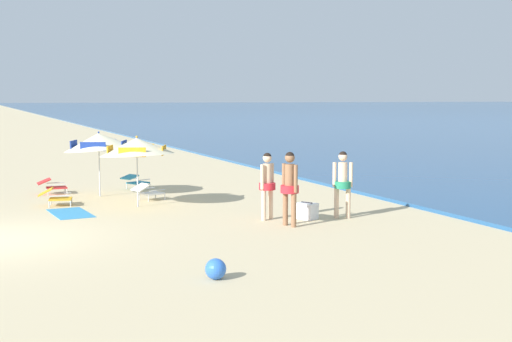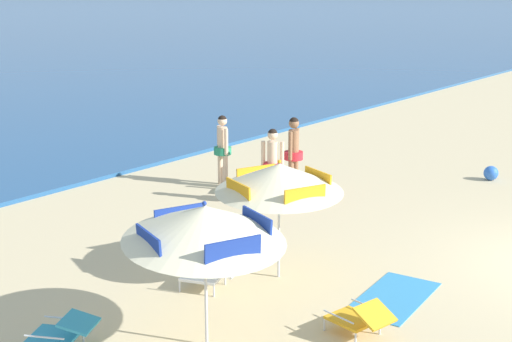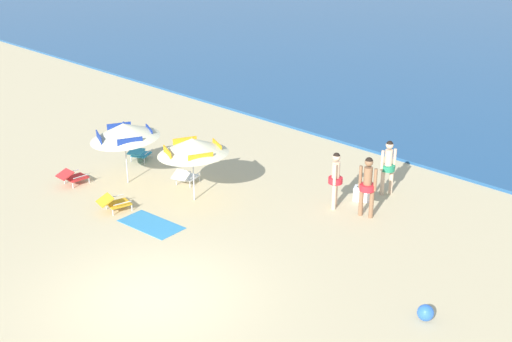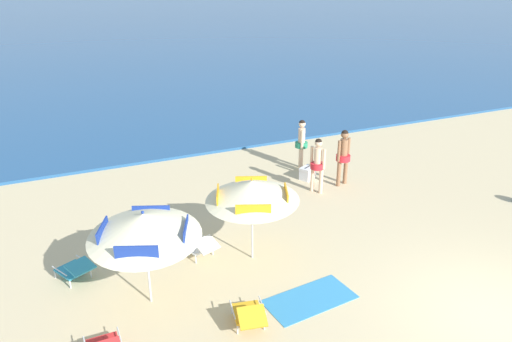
# 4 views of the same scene
# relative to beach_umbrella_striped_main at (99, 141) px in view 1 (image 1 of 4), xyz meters

# --- Properties ---
(beach_umbrella_striped_main) EXTENTS (2.78, 2.79, 2.02)m
(beach_umbrella_striped_main) POSITION_rel_beach_umbrella_striped_main_xyz_m (0.00, 0.00, 0.00)
(beach_umbrella_striped_main) COLOR silver
(beach_umbrella_striped_main) RESTS_ON ground
(beach_umbrella_striped_second) EXTENTS (2.90, 2.90, 1.97)m
(beach_umbrella_striped_second) POSITION_rel_beach_umbrella_striped_main_xyz_m (2.47, 0.62, -0.01)
(beach_umbrella_striped_second) COLOR silver
(beach_umbrella_striped_second) RESTS_ON ground
(lounge_chair_under_umbrella) EXTENTS (0.70, 0.97, 0.52)m
(lounge_chair_under_umbrella) POSITION_rel_beach_umbrella_striped_main_xyz_m (1.46, -1.48, -1.42)
(lounge_chair_under_umbrella) COLOR gold
(lounge_chair_under_umbrella) RESTS_ON ground
(lounge_chair_beside_umbrella) EXTENTS (0.58, 0.88, 0.51)m
(lounge_chair_beside_umbrella) POSITION_rel_beach_umbrella_striped_main_xyz_m (-1.06, -1.30, -1.42)
(lounge_chair_beside_umbrella) COLOR red
(lounge_chair_beside_umbrella) RESTS_ON ground
(lounge_chair_facing_sea) EXTENTS (0.79, 1.00, 0.51)m
(lounge_chair_facing_sea) POSITION_rel_beach_umbrella_striped_main_xyz_m (1.41, 1.16, -1.42)
(lounge_chair_facing_sea) COLOR white
(lounge_chair_facing_sea) RESTS_ON ground
(lounge_chair_spare_folded) EXTENTS (0.86, 1.00, 0.49)m
(lounge_chair_spare_folded) POSITION_rel_beach_umbrella_striped_main_xyz_m (-1.26, 1.37, -1.41)
(lounge_chair_spare_folded) COLOR teal
(lounge_chair_spare_folded) RESTS_ON ground
(person_standing_near_shore) EXTENTS (0.41, 0.46, 1.68)m
(person_standing_near_shore) POSITION_rel_beach_umbrella_striped_main_xyz_m (6.20, 4.95, -0.72)
(person_standing_near_shore) COLOR beige
(person_standing_near_shore) RESTS_ON ground
(person_standing_beside) EXTENTS (0.51, 0.43, 1.75)m
(person_standing_beside) POSITION_rel_beach_umbrella_striped_main_xyz_m (6.69, 3.26, -0.68)
(person_standing_beside) COLOR #8C6042
(person_standing_beside) RESTS_ON ground
(person_wading_in) EXTENTS (0.41, 0.44, 1.66)m
(person_wading_in) POSITION_rel_beach_umbrella_striped_main_xyz_m (5.69, 3.12, -0.73)
(person_wading_in) COLOR beige
(person_wading_in) RESTS_ON ground
(cooler_box) EXTENTS (0.60, 0.54, 0.43)m
(cooler_box) POSITION_rel_beach_umbrella_striped_main_xyz_m (5.96, 4.08, -1.49)
(cooler_box) COLOR white
(cooler_box) RESTS_ON ground
(beach_ball) EXTENTS (0.35, 0.35, 0.35)m
(beach_ball) POSITION_rel_beach_umbrella_striped_main_xyz_m (10.54, 0.09, -1.51)
(beach_ball) COLOR blue
(beach_ball) RESTS_ON ground
(beach_towel) EXTENTS (1.88, 1.07, 0.01)m
(beach_towel) POSITION_rel_beach_umbrella_striped_main_xyz_m (2.88, -1.26, -1.69)
(beach_towel) COLOR #3384BC
(beach_towel) RESTS_ON ground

